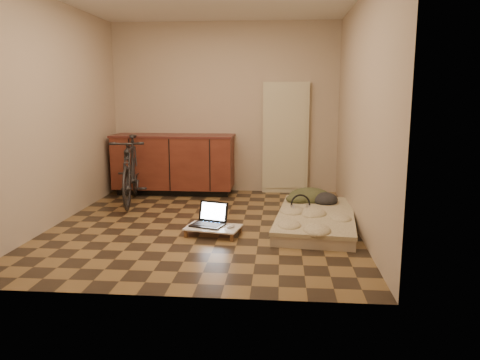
# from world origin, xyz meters

# --- Properties ---
(room_shell) EXTENTS (3.50, 4.00, 2.60)m
(room_shell) POSITION_xyz_m (0.00, 0.00, 1.30)
(room_shell) COLOR brown
(room_shell) RESTS_ON ground
(cabinets) EXTENTS (1.84, 0.62, 0.91)m
(cabinets) POSITION_xyz_m (-0.75, 1.70, 0.47)
(cabinets) COLOR black
(cabinets) RESTS_ON ground
(appliance_panel) EXTENTS (0.70, 0.10, 1.70)m
(appliance_panel) POSITION_xyz_m (0.95, 1.94, 0.85)
(appliance_panel) COLOR beige
(appliance_panel) RESTS_ON ground
(bicycle) EXTENTS (0.76, 1.68, 1.05)m
(bicycle) POSITION_xyz_m (-1.20, 1.00, 0.52)
(bicycle) COLOR black
(bicycle) RESTS_ON ground
(futon) EXTENTS (1.06, 1.89, 0.15)m
(futon) POSITION_xyz_m (1.30, 0.07, 0.08)
(futon) COLOR #B1A38E
(futon) RESTS_ON ground
(clothing_pile) EXTENTS (0.63, 0.54, 0.23)m
(clothing_pile) POSITION_xyz_m (1.31, 0.71, 0.27)
(clothing_pile) COLOR #373C23
(clothing_pile) RESTS_ON futon
(headphones) EXTENTS (0.32, 0.30, 0.18)m
(headphones) POSITION_xyz_m (1.12, 0.15, 0.24)
(headphones) COLOR black
(headphones) RESTS_ON futon
(lap_desk) EXTENTS (0.64, 0.48, 0.10)m
(lap_desk) POSITION_xyz_m (0.16, -0.41, 0.08)
(lap_desk) COLOR brown
(lap_desk) RESTS_ON ground
(laptop) EXTENTS (0.42, 0.40, 0.24)m
(laptop) POSITION_xyz_m (0.10, -0.33, 0.15)
(laptop) COLOR black
(laptop) RESTS_ON lap_desk
(mouse) EXTENTS (0.11, 0.12, 0.04)m
(mouse) POSITION_xyz_m (0.35, -0.43, 0.11)
(mouse) COLOR silver
(mouse) RESTS_ON lap_desk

